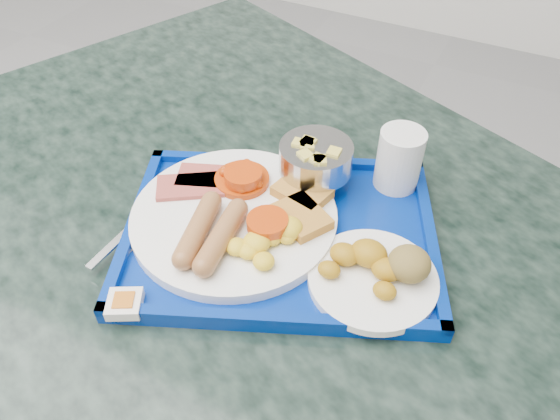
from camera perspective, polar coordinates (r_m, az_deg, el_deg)
name	(u,v)px	position (r m, az deg, el deg)	size (l,w,h in m)	color
table	(269,315)	(0.91, -1.18, -10.88)	(1.52, 1.30, 0.80)	gray
tray	(280,234)	(0.73, 0.00, -2.56)	(0.49, 0.43, 0.02)	navy
main_plate	(239,215)	(0.73, -4.34, -0.53)	(0.28, 0.28, 0.04)	white
bread_plate	(378,271)	(0.67, 10.20, -6.32)	(0.16, 0.16, 0.05)	white
fruit_bowl	(315,159)	(0.77, 3.72, 5.31)	(0.10, 0.10, 0.07)	#B6B6B8
juice_cup	(400,157)	(0.78, 12.38, 5.39)	(0.06, 0.06, 0.09)	white
spoon	(175,202)	(0.77, -10.87, 0.78)	(0.06, 0.17, 0.01)	#B6B6B8
knife	(130,229)	(0.75, -15.43, -1.92)	(0.01, 0.16, 0.00)	#B6B6B8
jam_packet	(125,304)	(0.67, -15.93, -9.39)	(0.05, 0.05, 0.02)	white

